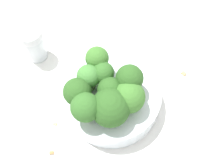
{
  "coord_description": "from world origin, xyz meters",
  "views": [
    {
      "loc": [
        0.19,
        0.06,
        0.47
      ],
      "look_at": [
        0.0,
        0.0,
        0.07
      ],
      "focal_mm": 50.0,
      "sensor_mm": 36.0,
      "label": 1
    }
  ],
  "objects": [
    {
      "name": "pepper_shaker",
      "position": [
        -0.05,
        -0.15,
        0.03
      ],
      "size": [
        0.04,
        0.04,
        0.07
      ],
      "color": "#B2B7BC",
      "rests_on": "ground_plane"
    },
    {
      "name": "almond_crumb_3",
      "position": [
        -0.09,
        0.1,
        0.0
      ],
      "size": [
        0.01,
        0.01,
        0.01
      ],
      "primitive_type": "cube",
      "rotation": [
        0.0,
        0.0,
        1.14
      ],
      "color": "tan",
      "rests_on": "ground_plane"
    },
    {
      "name": "broccoli_floret_4",
      "position": [
        -0.01,
        0.02,
        0.08
      ],
      "size": [
        0.04,
        0.04,
        0.06
      ],
      "color": "#7A9E5B",
      "rests_on": "bowl"
    },
    {
      "name": "almond_crumb_2",
      "position": [
        0.11,
        -0.06,
        0.0
      ],
      "size": [
        0.01,
        0.01,
        0.01
      ],
      "primitive_type": "cube",
      "rotation": [
        0.0,
        0.0,
        1.93
      ],
      "color": "olive",
      "rests_on": "ground_plane"
    },
    {
      "name": "broccoli_floret_7",
      "position": [
        0.0,
        -0.04,
        0.07
      ],
      "size": [
        0.03,
        0.03,
        0.05
      ],
      "color": "#84AD66",
      "rests_on": "bowl"
    },
    {
      "name": "ground_plane",
      "position": [
        0.0,
        0.0,
        0.0
      ],
      "size": [
        3.0,
        3.0,
        0.0
      ],
      "primitive_type": "plane",
      "color": "white"
    },
    {
      "name": "broccoli_floret_3",
      "position": [
        0.03,
        -0.04,
        0.07
      ],
      "size": [
        0.04,
        0.04,
        0.05
      ],
      "color": "#8EB770",
      "rests_on": "bowl"
    },
    {
      "name": "almond_crumb_1",
      "position": [
        0.06,
        -0.08,
        0.0
      ],
      "size": [
        0.0,
        0.01,
        0.01
      ],
      "primitive_type": "cube",
      "rotation": [
        0.0,
        0.0,
        4.64
      ],
      "color": "tan",
      "rests_on": "ground_plane"
    },
    {
      "name": "broccoli_floret_0",
      "position": [
        0.01,
        -0.0,
        0.07
      ],
      "size": [
        0.04,
        0.04,
        0.05
      ],
      "color": "#7A9E5B",
      "rests_on": "bowl"
    },
    {
      "name": "broccoli_floret_1",
      "position": [
        -0.01,
        -0.02,
        0.07
      ],
      "size": [
        0.03,
        0.03,
        0.05
      ],
      "color": "#8EB770",
      "rests_on": "bowl"
    },
    {
      "name": "broccoli_floret_8",
      "position": [
        -0.03,
        -0.03,
        0.08
      ],
      "size": [
        0.04,
        0.04,
        0.06
      ],
      "color": "#7A9E5B",
      "rests_on": "bowl"
    },
    {
      "name": "broccoli_floret_6",
      "position": [
        0.04,
        0.01,
        0.07
      ],
      "size": [
        0.06,
        0.06,
        0.06
      ],
      "color": "#84AD66",
      "rests_on": "bowl"
    },
    {
      "name": "broccoli_floret_5",
      "position": [
        0.05,
        -0.02,
        0.08
      ],
      "size": [
        0.04,
        0.04,
        0.06
      ],
      "color": "#7A9E5B",
      "rests_on": "bowl"
    },
    {
      "name": "broccoli_floret_2",
      "position": [
        0.01,
        0.03,
        0.07
      ],
      "size": [
        0.05,
        0.05,
        0.05
      ],
      "color": "#84AD66",
      "rests_on": "bowl"
    },
    {
      "name": "bowl",
      "position": [
        0.0,
        0.0,
        0.02
      ],
      "size": [
        0.15,
        0.15,
        0.04
      ],
      "primitive_type": "cylinder",
      "color": "silver",
      "rests_on": "ground_plane"
    }
  ]
}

